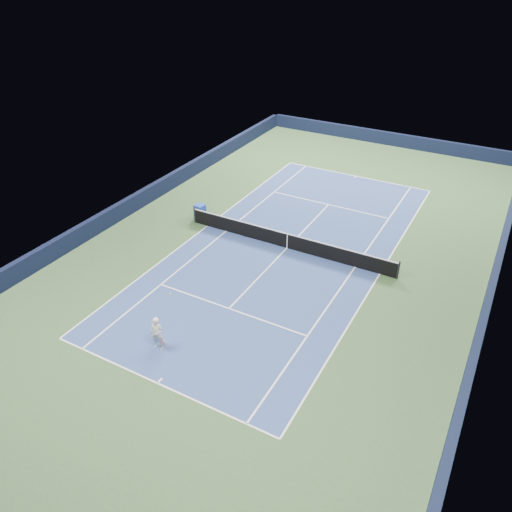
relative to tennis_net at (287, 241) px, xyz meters
The scene contains 19 objects.
ground 0.50m from the tennis_net, ahead, with size 40.00×40.00×0.00m, color #314F2B.
wall_far 19.83m from the tennis_net, 90.00° to the left, with size 22.00×0.35×1.10m, color black.
wall_right 10.83m from the tennis_net, ahead, with size 0.35×40.00×1.10m, color #101832.
wall_left 10.83m from the tennis_net, behind, with size 0.35×40.00×1.10m, color black.
court_surface 0.50m from the tennis_net, ahead, with size 10.97×23.77×0.01m, color navy.
baseline_far 11.90m from the tennis_net, 90.00° to the left, with size 10.97×0.08×0.00m, color white.
baseline_near 11.90m from the tennis_net, 90.00° to the right, with size 10.97×0.08×0.00m, color white.
sideline_doubles_right 5.51m from the tennis_net, ahead, with size 0.08×23.77×0.00m, color white.
sideline_doubles_left 5.51m from the tennis_net, behind, with size 0.08×23.77×0.00m, color white.
sideline_singles_right 4.14m from the tennis_net, ahead, with size 0.08×23.77×0.00m, color white.
sideline_singles_left 4.14m from the tennis_net, behind, with size 0.08×23.77×0.00m, color white.
service_line_far 6.42m from the tennis_net, 90.00° to the left, with size 8.23×0.08×0.00m, color white.
service_line_near 6.42m from the tennis_net, 90.00° to the right, with size 8.23×0.08×0.00m, color white.
center_service_line 0.50m from the tennis_net, ahead, with size 0.08×12.80×0.00m, color white.
center_mark_far 11.75m from the tennis_net, 90.00° to the left, with size 0.08×0.30×0.00m, color white.
center_mark_near 11.75m from the tennis_net, 90.00° to the right, with size 0.08×0.30×0.00m, color white.
tennis_net is the anchor object (origin of this frame).
sponsor_cube 6.42m from the tennis_net, behind, with size 0.67×0.62×0.99m.
tennis_player 10.28m from the tennis_net, 96.88° to the right, with size 0.78×1.27×2.33m.
Camera 1 is at (10.29, -22.35, 14.98)m, focal length 35.00 mm.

